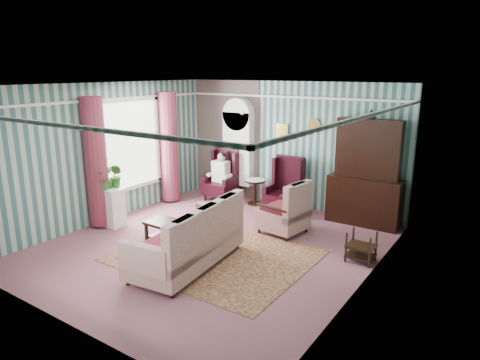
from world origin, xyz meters
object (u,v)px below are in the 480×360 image
Objects in this scene: plant_stand at (111,207)px; sofa at (187,236)px; wingback_left at (221,175)px; nest_table at (361,246)px; bookcase at (238,154)px; wingback_right at (284,186)px; floral_armchair at (283,211)px; seated_woman at (221,177)px; coffee_table at (170,233)px; dresser_hutch at (366,169)px; round_side_table at (255,192)px.

sofa is (2.54, -0.55, 0.12)m from plant_stand.
wingback_left is 3.73m from sofa.
nest_table is at bearing 13.84° from plant_stand.
sofa is (-2.33, -1.75, 0.25)m from nest_table.
bookcase is 1.79× the size of wingback_left.
wingback_left is at bearing 21.62° from sofa.
floral_armchair is (0.60, -1.12, -0.17)m from wingback_right.
floral_armchair reaches higher than nest_table.
bookcase reaches higher than seated_woman.
coffee_table is (-0.87, -2.80, -0.41)m from wingback_right.
wingback_right is at bearing 0.00° from seated_woman.
sofa is at bearing -62.21° from wingback_left.
wingback_left is at bearing -122.66° from bookcase.
sofa is 2.46× the size of coffee_table.
plant_stand is at bearing -108.49° from bookcase.
bookcase is 2.80× the size of plant_stand.
seated_woman is 1.47× the size of plant_stand.
dresser_hutch is at bearing -32.49° from sofa.
nest_table is at bearing -26.92° from bookcase.
floral_armchair is (2.10, -1.51, -0.66)m from bookcase.
floral_armchair is at bearing -41.14° from round_side_table.
wingback_right is at bearing -171.23° from dresser_hutch.
round_side_table is 3.60m from nest_table.
coffee_table is at bearing -1.85° from plant_stand.
bookcase is 2.49× the size of coffee_table.
round_side_table is at bearing 59.62° from plant_stand.
wingback_right is 0.57× the size of sofa.
bookcase is at bearing 153.08° from nest_table.
round_side_table is at bearing 9.46° from wingback_left.
sofa is at bearing -29.94° from coffee_table.
coffee_table is at bearing -72.49° from seated_woman.
wingback_right is 3.30m from sofa.
bookcase is 1.90× the size of seated_woman.
bookcase reaches higher than round_side_table.
plant_stand is at bearing 125.42° from floral_armchair.
nest_table is at bearing -20.85° from wingback_left.
floral_armchair is (2.35, -1.12, -0.13)m from seated_woman.
nest_table is at bearing -72.61° from dresser_hutch.
wingback_right is (1.50, -0.39, -0.50)m from bookcase.
bookcase is 1.79× the size of wingback_right.
sofa is at bearing -68.03° from bookcase.
floral_armchair is (-1.72, 0.43, 0.19)m from nest_table.
bookcase is 0.68m from wingback_left.
round_side_table is (0.90, 0.15, -0.33)m from wingback_left.
floral_armchair is at bearing -129.58° from dresser_hutch.
dresser_hutch is 5.31m from plant_stand.
dresser_hutch reaches higher than seated_woman.
nest_table is 0.59× the size of floral_armchair.
coffee_table is (0.88, -2.80, -0.38)m from seated_woman.
plant_stand is at bearing -166.16° from nest_table.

